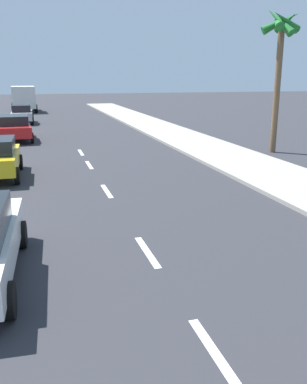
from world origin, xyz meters
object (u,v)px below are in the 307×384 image
at_px(parked_car_red, 14,127).
at_px(delivery_truck, 23,98).
at_px(parked_car_silver, 22,114).
at_px(palm_tree_far, 280,41).

distance_m(parked_car_red, delivery_truck, 22.29).
bearing_deg(parked_car_red, parked_car_silver, 85.14).
height_order(parked_car_red, delivery_truck, delivery_truck).
distance_m(parked_car_silver, palm_tree_far, 22.53).
height_order(parked_car_red, parked_car_silver, same).
xyz_separation_m(parked_car_red, delivery_truck, (0.33, 22.27, 0.66)).
xyz_separation_m(parked_car_red, parked_car_silver, (0.32, 9.77, -0.01)).
height_order(parked_car_silver, palm_tree_far, palm_tree_far).
bearing_deg(palm_tree_far, delivery_truck, 113.03).
relative_size(parked_car_silver, palm_tree_far, 0.54).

